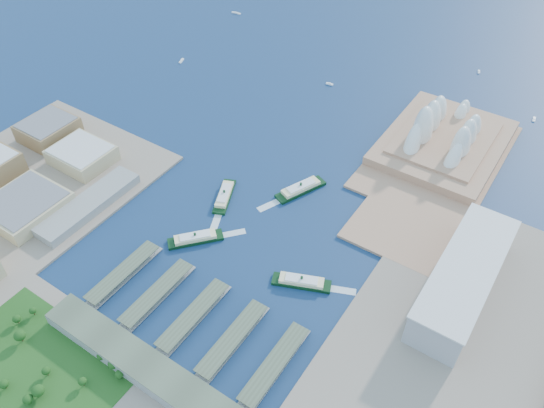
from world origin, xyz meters
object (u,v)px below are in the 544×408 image
Objects in this scene: ferry_c at (195,237)px; ferry_d at (302,280)px; toaster_building at (464,279)px; ferry_a at (224,194)px; opera_house at (448,126)px; ferry_b at (301,187)px.

ferry_c is 116.52m from ferry_d.
toaster_building is at bearing -83.07° from ferry_d.
ferry_a is at bearing -36.45° from ferry_c.
opera_house reaches higher than ferry_d.
toaster_building is 2.61× the size of ferry_b.
ferry_b is at bearing -122.13° from opera_house.
toaster_building is (90.00, -200.00, -11.50)m from opera_house.
ferry_b reaches higher than ferry_d.
opera_house is 272.69m from ferry_a.
ferry_a is 67.55m from ferry_c.
toaster_building is at bearing -19.99° from ferry_a.
ferry_d is (115.87, 12.23, -0.05)m from ferry_c.
ferry_d is at bearing -35.49° from ferry_b.
opera_house is 3.03× the size of ferry_b.
opera_house is 3.31× the size of ferry_d.
opera_house is 273.41m from ferry_d.
ferry_d reaches higher than ferry_a.
toaster_building is 2.85× the size of ferry_d.
opera_house is 219.62m from toaster_building.
ferry_b is (62.74, 55.00, 0.51)m from ferry_a.
ferry_a is 0.91× the size of ferry_b.
ferry_a is (-163.98, -216.21, -26.88)m from opera_house.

